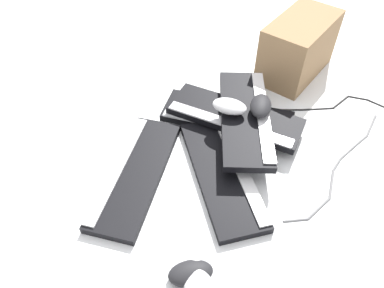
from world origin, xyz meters
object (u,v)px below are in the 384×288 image
Objects in this scene: keyboard_3 at (235,117)px; mouse_0 at (230,106)px; keyboard_1 at (223,173)px; cardboard_box at (298,47)px; keyboard_4 at (246,117)px; keyboard_0 at (135,173)px; mouse_2 at (197,280)px; mouse_3 at (191,273)px; keyboard_2 at (227,117)px; mouse_1 at (261,106)px.

mouse_0 is at bearing 29.87° from keyboard_3.
cardboard_box is (-0.44, -0.42, 0.10)m from keyboard_1.
cardboard_box reaches higher than keyboard_1.
keyboard_0 is at bearing 12.36° from keyboard_4.
keyboard_4 reaches higher than keyboard_3.
cardboard_box reaches higher than mouse_0.
keyboard_1 is 1.03× the size of keyboard_3.
mouse_0 reaches higher than keyboard_1.
keyboard_0 is 0.37m from mouse_2.
keyboard_0 is at bearing 18.92° from keyboard_3.
keyboard_4 is 0.54m from mouse_2.
mouse_3 is at bearing 57.56° from keyboard_1.
keyboard_3 is at bearing 34.69° from cardboard_box.
mouse_1 is at bearing 135.09° from keyboard_2.
keyboard_2 is 0.05m from keyboard_3.
mouse_0 is 0.54m from mouse_2.
mouse_0 reaches higher than keyboard_0.
keyboard_3 is at bearing -93.54° from mouse_1.
keyboard_2 is 0.58m from mouse_2.
mouse_0 is at bearing -162.12° from keyboard_0.
keyboard_1 is 1.39× the size of cardboard_box.
mouse_0 is 1.00× the size of mouse_1.
keyboard_0 is 4.14× the size of mouse_3.
keyboard_1 is 0.34m from mouse_2.
mouse_3 is (0.28, 0.47, -0.02)m from keyboard_3.
keyboard_4 reaches higher than keyboard_0.
mouse_2 reaches higher than keyboard_0.
keyboard_3 reaches higher than keyboard_2.
keyboard_0 is 0.44m from mouse_1.
keyboard_4 is 0.41m from cardboard_box.
mouse_0 is 0.52m from mouse_3.
keyboard_3 is 0.07m from mouse_0.
cardboard_box is (-0.36, -0.25, 0.00)m from mouse_0.
mouse_2 is at bearing 63.55° from keyboard_2.
keyboard_1 and keyboard_2 have the same top height.
keyboard_3 reaches higher than keyboard_0.
keyboard_0 is at bearing 27.06° from cardboard_box.
cardboard_box is at bearing -136.05° from keyboard_1.
mouse_3 reaches higher than keyboard_0.
mouse_1 is (-0.09, 0.02, 0.00)m from mouse_0.
keyboard_2 is (-0.35, -0.16, 0.00)m from keyboard_0.
cardboard_box is (-0.34, -0.19, 0.10)m from keyboard_2.
keyboard_2 is at bearing 29.37° from cardboard_box.
keyboard_4 is at bearing -129.66° from keyboard_1.
keyboard_0 and keyboard_1 have the same top height.
keyboard_3 is (-0.36, -0.12, 0.03)m from keyboard_0.
mouse_2 is at bearing 60.84° from keyboard_3.
keyboard_0 is at bearing -50.97° from mouse_1.
mouse_3 is 0.34× the size of cardboard_box.
keyboard_4 is 1.45× the size of cardboard_box.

